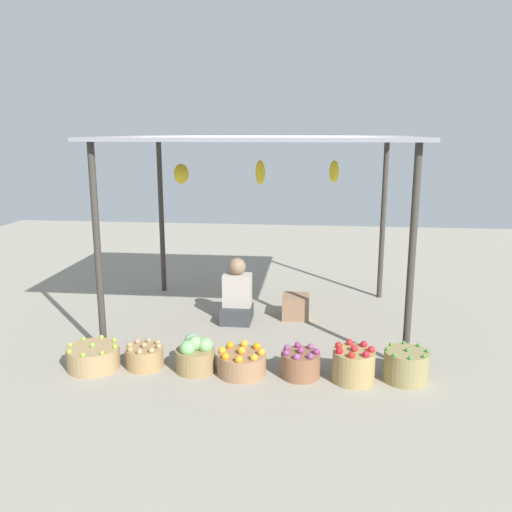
% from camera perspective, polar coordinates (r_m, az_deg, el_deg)
% --- Properties ---
extents(ground_plane, '(14.00, 14.00, 0.00)m').
position_cam_1_polar(ground_plane, '(6.70, 0.56, -6.80)').
color(ground_plane, gray).
extents(market_stall_structure, '(3.38, 2.61, 2.21)m').
position_cam_1_polar(market_stall_structure, '(6.31, 0.54, 11.11)').
color(market_stall_structure, '#38332D').
rests_on(market_stall_structure, ground).
extents(vendor_person, '(0.36, 0.44, 0.78)m').
position_cam_1_polar(vendor_person, '(6.63, -1.99, -4.31)').
color(vendor_person, '#333538').
rests_on(vendor_person, ground).
extents(basket_limes, '(0.51, 0.51, 0.26)m').
position_cam_1_polar(basket_limes, '(5.63, -16.70, -10.12)').
color(basket_limes, '#9E8055').
rests_on(basket_limes, ground).
extents(basket_potatoes, '(0.37, 0.37, 0.26)m').
position_cam_1_polar(basket_potatoes, '(5.53, -11.59, -10.28)').
color(basket_potatoes, '#9C7A4B').
rests_on(basket_potatoes, ground).
extents(basket_cabbages, '(0.39, 0.39, 0.35)m').
position_cam_1_polar(basket_cabbages, '(5.36, -6.38, -10.31)').
color(basket_cabbages, olive).
rests_on(basket_cabbages, ground).
extents(basket_oranges, '(0.47, 0.47, 0.27)m').
position_cam_1_polar(basket_oranges, '(5.28, -1.50, -11.11)').
color(basket_oranges, '#936B4B').
rests_on(basket_oranges, ground).
extents(basket_purple_onions, '(0.37, 0.37, 0.29)m').
position_cam_1_polar(basket_purple_onions, '(5.24, 4.69, -11.20)').
color(basket_purple_onions, brown).
rests_on(basket_purple_onions, ground).
extents(basket_red_apples, '(0.39, 0.39, 0.36)m').
position_cam_1_polar(basket_red_apples, '(5.20, 10.20, -11.18)').
color(basket_red_apples, '#9A824D').
rests_on(basket_red_apples, ground).
extents(basket_green_chilies, '(0.41, 0.41, 0.32)m').
position_cam_1_polar(basket_green_chilies, '(5.32, 15.46, -11.02)').
color(basket_green_chilies, olive).
rests_on(basket_green_chilies, ground).
extents(wooden_crate_near_vendor, '(0.33, 0.32, 0.29)m').
position_cam_1_polar(wooden_crate_near_vendor, '(6.77, 4.20, -5.32)').
color(wooden_crate_near_vendor, '#87664C').
rests_on(wooden_crate_near_vendor, ground).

